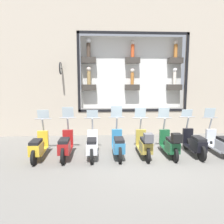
# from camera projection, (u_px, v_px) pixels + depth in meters

# --- Properties ---
(ground_plane) EXTENTS (120.00, 120.00, 0.00)m
(ground_plane) POSITION_uv_depth(u_px,v_px,m) (148.00, 159.00, 7.43)
(ground_plane) COLOR #66635E
(building_facade) EXTENTS (1.20, 36.00, 7.72)m
(building_facade) POSITION_uv_depth(u_px,v_px,m) (133.00, 54.00, 10.44)
(building_facade) COLOR #ADA08E
(building_facade) RESTS_ON ground_plane
(scooter_silver_0) EXTENTS (1.79, 0.61, 1.60)m
(scooter_silver_0) POSITION_uv_depth(u_px,v_px,m) (220.00, 144.00, 7.76)
(scooter_silver_0) COLOR black
(scooter_silver_0) RESTS_ON ground_plane
(scooter_black_1) EXTENTS (1.81, 0.61, 1.56)m
(scooter_black_1) POSITION_uv_depth(u_px,v_px,m) (195.00, 144.00, 7.70)
(scooter_black_1) COLOR black
(scooter_black_1) RESTS_ON ground_plane
(scooter_green_2) EXTENTS (1.79, 0.60, 1.62)m
(scooter_green_2) POSITION_uv_depth(u_px,v_px,m) (170.00, 144.00, 7.58)
(scooter_green_2) COLOR black
(scooter_green_2) RESTS_ON ground_plane
(scooter_olive_3) EXTENTS (1.80, 0.61, 1.63)m
(scooter_olive_3) POSITION_uv_depth(u_px,v_px,m) (145.00, 144.00, 7.52)
(scooter_olive_3) COLOR black
(scooter_olive_3) RESTS_ON ground_plane
(scooter_teal_4) EXTENTS (1.81, 0.60, 1.71)m
(scooter_teal_4) POSITION_uv_depth(u_px,v_px,m) (118.00, 145.00, 7.54)
(scooter_teal_4) COLOR black
(scooter_teal_4) RESTS_ON ground_plane
(scooter_white_5) EXTENTS (1.80, 0.61, 1.56)m
(scooter_white_5) POSITION_uv_depth(u_px,v_px,m) (92.00, 146.00, 7.48)
(scooter_white_5) COLOR black
(scooter_white_5) RESTS_ON ground_plane
(scooter_red_6) EXTENTS (1.81, 0.61, 1.68)m
(scooter_red_6) POSITION_uv_depth(u_px,v_px,m) (65.00, 146.00, 7.43)
(scooter_red_6) COLOR black
(scooter_red_6) RESTS_ON ground_plane
(scooter_yellow_7) EXTENTS (1.80, 0.60, 1.59)m
(scooter_yellow_7) POSITION_uv_depth(u_px,v_px,m) (38.00, 147.00, 7.37)
(scooter_yellow_7) COLOR black
(scooter_yellow_7) RESTS_ON ground_plane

